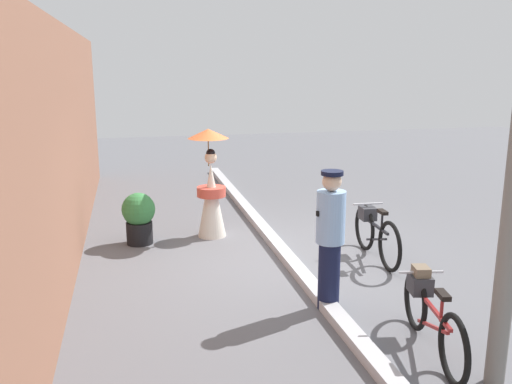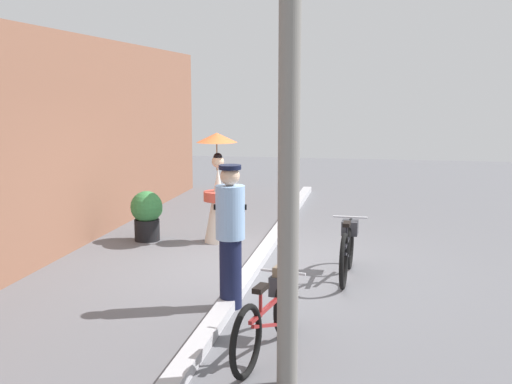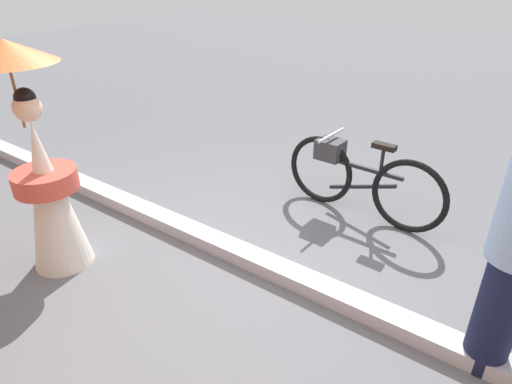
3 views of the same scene
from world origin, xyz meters
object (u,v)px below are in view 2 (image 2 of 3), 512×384
Objects in this scene: bicycle_far_side at (348,248)px; potted_plant_by_door at (147,213)px; bicycle_near_officer at (271,311)px; person_officer at (230,232)px; utility_pole at (289,107)px; person_with_parasol at (218,191)px.

potted_plant_by_door is (1.55, 3.44, 0.05)m from bicycle_far_side.
potted_plant_by_door reaches higher than bicycle_near_officer.
person_officer is 2.57m from utility_pole.
bicycle_far_side is at bearing -126.88° from person_with_parasol.
utility_pole reaches higher than bicycle_near_officer.
bicycle_far_side is at bearing -41.02° from person_officer.
person_officer reaches higher than bicycle_far_side.
person_with_parasol is 0.38× the size of utility_pole.
potted_plant_by_door is 6.10m from utility_pole.
bicycle_near_officer is 0.95× the size of person_with_parasol.
person_officer is 0.92× the size of person_with_parasol.
potted_plant_by_door is (-0.13, 1.21, -0.40)m from person_with_parasol.
person_officer is at bearing -163.41° from person_with_parasol.
person_with_parasol is at bearing 16.59° from person_officer.
utility_pole is (-3.36, 0.37, 1.99)m from bicycle_far_side.
potted_plant_by_door is at bearing 34.01° from bicycle_near_officer.
bicycle_near_officer is 2.14m from utility_pole.
potted_plant_by_door is at bearing 65.83° from bicycle_far_side.
person_officer is at bearing -144.67° from potted_plant_by_door.
person_officer is at bearing 30.33° from bicycle_near_officer.
utility_pole reaches higher than person_officer.
bicycle_far_side is 3.92m from utility_pole.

